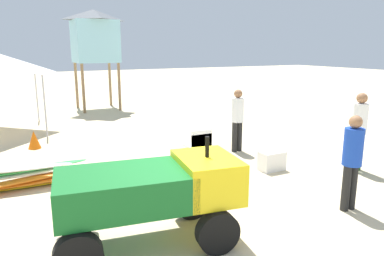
{
  "coord_description": "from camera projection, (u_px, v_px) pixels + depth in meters",
  "views": [
    {
      "loc": [
        -2.59,
        -4.86,
        2.74
      ],
      "look_at": [
        1.01,
        2.11,
        1.0
      ],
      "focal_mm": 33.99,
      "sensor_mm": 36.0,
      "label": 1
    }
  ],
  "objects": [
    {
      "name": "cooler_box",
      "position": [
        272.0,
        161.0,
        8.26
      ],
      "size": [
        0.56,
        0.35,
        0.43
      ],
      "primitive_type": "cube",
      "color": "white",
      "rests_on": "ground"
    },
    {
      "name": "ground",
      "position": [
        196.0,
        218.0,
        5.97
      ],
      "size": [
        80.0,
        80.0,
        0.0
      ],
      "primitive_type": "plane",
      "color": "beige"
    },
    {
      "name": "lifeguard_tower",
      "position": [
        95.0,
        36.0,
        15.87
      ],
      "size": [
        1.98,
        1.98,
        4.35
      ],
      "color": "olive",
      "rests_on": "ground"
    },
    {
      "name": "surfboard_pile",
      "position": [
        19.0,
        178.0,
        7.14
      ],
      "size": [
        2.73,
        0.75,
        0.48
      ],
      "color": "yellow",
      "rests_on": "ground"
    },
    {
      "name": "stacked_plastic_chairs",
      "position": [
        199.0,
        147.0,
        7.93
      ],
      "size": [
        0.48,
        0.48,
        1.02
      ],
      "color": "white",
      "rests_on": "ground"
    },
    {
      "name": "lifeguard_near_center",
      "position": [
        238.0,
        116.0,
        9.61
      ],
      "size": [
        0.32,
        0.32,
        1.67
      ],
      "color": "black",
      "rests_on": "ground"
    },
    {
      "name": "traffic_cone_near",
      "position": [
        34.0,
        140.0,
        10.03
      ],
      "size": [
        0.35,
        0.35,
        0.5
      ],
      "primitive_type": "cone",
      "color": "orange",
      "rests_on": "ground"
    },
    {
      "name": "utility_cart",
      "position": [
        153.0,
        191.0,
        5.06
      ],
      "size": [
        2.7,
        1.63,
        1.5
      ],
      "color": "#146023",
      "rests_on": "ground"
    },
    {
      "name": "lifeguard_near_right",
      "position": [
        359.0,
        126.0,
        8.08
      ],
      "size": [
        0.32,
        0.32,
        1.77
      ],
      "color": "#194C19",
      "rests_on": "ground"
    },
    {
      "name": "lifeguard_near_left",
      "position": [
        352.0,
        157.0,
        6.09
      ],
      "size": [
        0.32,
        0.32,
        1.65
      ],
      "color": "black",
      "rests_on": "ground"
    }
  ]
}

